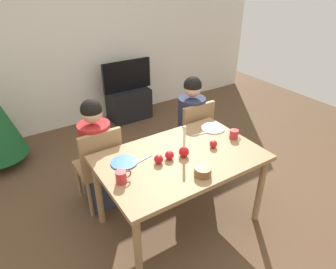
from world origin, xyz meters
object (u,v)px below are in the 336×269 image
at_px(candle_centerpiece, 184,150).
at_px(dining_table, 180,164).
at_px(plate_right, 213,128).
at_px(person_right_child, 191,127).
at_px(plate_left, 124,162).
at_px(apple_by_left_plate, 169,155).
at_px(tv_stand, 129,104).
at_px(apple_by_right_mug, 159,159).
at_px(chair_right, 192,133).
at_px(mug_left, 122,177).
at_px(bowl_walnuts, 203,171).
at_px(person_left_child, 98,157).
at_px(tv, 127,76).
at_px(mug_right, 234,134).
at_px(chair_left, 100,164).
at_px(apple_near_candle, 213,144).

bearing_deg(candle_centerpiece, dining_table, 148.45).
bearing_deg(plate_right, person_right_child, 85.03).
height_order(plate_left, apple_by_left_plate, apple_by_left_plate).
bearing_deg(tv_stand, person_right_child, -90.45).
bearing_deg(apple_by_right_mug, chair_right, 36.30).
relative_size(mug_left, bowl_walnuts, 0.95).
height_order(person_left_child, apple_by_right_mug, person_left_child).
distance_m(tv, mug_left, 2.63).
relative_size(chair_right, mug_right, 7.34).
bearing_deg(mug_right, tv_stand, 89.90).
distance_m(chair_left, plate_right, 1.17).
height_order(tv_stand, apple_by_left_plate, apple_by_left_plate).
bearing_deg(person_right_child, person_left_child, 180.00).
distance_m(candle_centerpiece, apple_by_left_plate, 0.13).
bearing_deg(apple_by_left_plate, mug_left, -172.31).
distance_m(bowl_walnuts, apple_near_candle, 0.43).
distance_m(tv_stand, apple_by_right_mug, 2.49).
bearing_deg(tv_stand, chair_right, -90.44).
distance_m(chair_left, plate_left, 0.50).
bearing_deg(chair_right, apple_near_candle, -112.20).
bearing_deg(dining_table, tv_stand, 75.21).
bearing_deg(plate_left, person_right_child, 24.01).
height_order(plate_right, apple_by_left_plate, apple_by_left_plate).
xyz_separation_m(apple_near_candle, apple_by_right_mug, (-0.54, 0.06, 0.00)).
height_order(chair_left, candle_centerpiece, candle_centerpiece).
distance_m(dining_table, apple_by_left_plate, 0.16).
bearing_deg(apple_by_right_mug, plate_left, 146.79).
bearing_deg(plate_left, mug_left, -118.96).
relative_size(chair_left, apple_near_candle, 12.78).
xyz_separation_m(chair_right, candle_centerpiece, (-0.57, -0.62, 0.30)).
xyz_separation_m(mug_right, apple_near_candle, (-0.27, -0.02, -0.01)).
bearing_deg(apple_by_right_mug, apple_by_left_plate, 0.94).
bearing_deg(bowl_walnuts, chair_right, 56.80).
height_order(dining_table, tv, tv).
xyz_separation_m(person_left_child, tv, (1.13, 1.66, 0.14)).
xyz_separation_m(person_right_child, apple_by_right_mug, (-0.81, -0.62, 0.22)).
distance_m(chair_left, tv_stand, 2.05).
bearing_deg(chair_left, person_right_child, 1.66).
bearing_deg(chair_left, apple_by_left_plate, -54.61).
xyz_separation_m(bowl_walnuts, apple_near_candle, (0.33, 0.27, 0.00)).
distance_m(plate_left, mug_left, 0.25).
bearing_deg(mug_right, plate_right, 99.98).
relative_size(mug_right, apple_by_left_plate, 1.60).
xyz_separation_m(chair_right, mug_left, (-1.17, -0.65, 0.29)).
relative_size(mug_right, bowl_walnuts, 0.90).
relative_size(dining_table, chair_right, 1.56).
xyz_separation_m(chair_left, mug_right, (1.13, -0.63, 0.28)).
bearing_deg(plate_right, chair_left, 160.90).
xyz_separation_m(mug_right, bowl_walnuts, (-0.61, -0.29, -0.01)).
height_order(plate_left, apple_by_right_mug, apple_by_right_mug).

